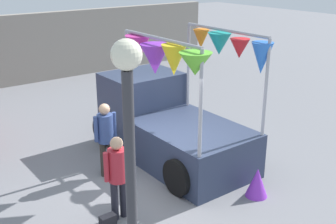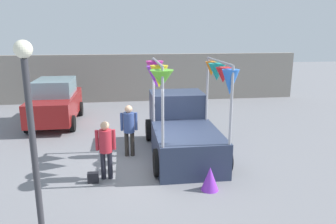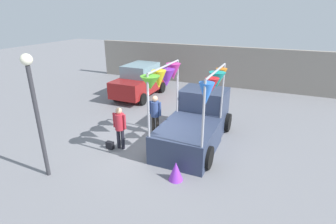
% 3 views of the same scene
% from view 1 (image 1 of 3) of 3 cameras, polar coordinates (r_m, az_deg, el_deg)
% --- Properties ---
extents(ground_plane, '(60.00, 60.00, 0.00)m').
position_cam_1_polar(ground_plane, '(9.05, -1.24, -9.49)').
color(ground_plane, slate).
extents(vendor_truck, '(2.49, 4.20, 3.06)m').
position_cam_1_polar(vendor_truck, '(9.96, -0.36, -0.76)').
color(vendor_truck, '#2D3851').
rests_on(vendor_truck, ground).
extents(person_customer, '(0.53, 0.34, 1.59)m').
position_cam_1_polar(person_customer, '(7.50, -6.83, -7.89)').
color(person_customer, black).
rests_on(person_customer, ground).
extents(person_vendor, '(0.53, 0.34, 1.64)m').
position_cam_1_polar(person_vendor, '(9.02, -8.45, -2.82)').
color(person_vendor, '#2D2823').
rests_on(person_vendor, ground).
extents(handbag, '(0.28, 0.16, 0.28)m').
position_cam_1_polar(handbag, '(7.63, -8.13, -14.60)').
color(handbag, black).
rests_on(handbag, ground).
extents(street_lamp, '(0.32, 0.32, 3.72)m').
position_cam_1_polar(street_lamp, '(4.53, -5.18, -6.18)').
color(street_lamp, '#333338').
rests_on(street_lamp, ground).
extents(brick_boundary_wall, '(18.00, 0.36, 2.60)m').
position_cam_1_polar(brick_boundary_wall, '(16.73, -20.61, 7.75)').
color(brick_boundary_wall, gray).
rests_on(brick_boundary_wall, ground).
extents(folded_kite_bundle_violet, '(0.59, 0.59, 0.60)m').
position_cam_1_polar(folded_kite_bundle_violet, '(8.61, 11.97, -9.31)').
color(folded_kite_bundle_violet, purple).
rests_on(folded_kite_bundle_violet, ground).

